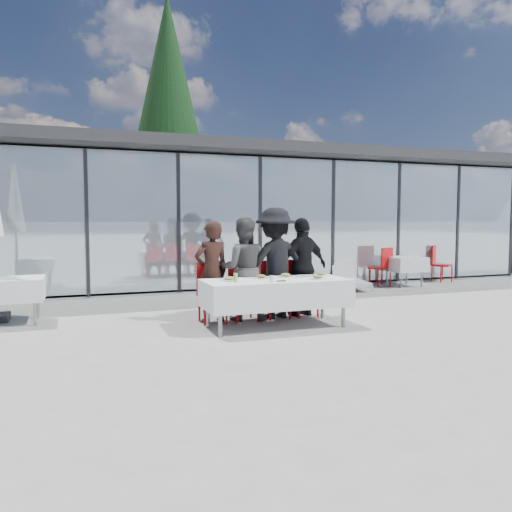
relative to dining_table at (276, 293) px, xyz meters
The scene contains 26 objects.
ground 0.57m from the dining_table, 20.80° to the right, with size 90.00×90.00×0.00m, color gray.
pavilion 8.54m from the dining_table, 74.93° to the left, with size 14.80×8.80×3.44m.
treeline 28.04m from the dining_table, 93.73° to the left, with size 62.50×2.00×4.40m.
dining_table is the anchor object (origin of this frame).
diner_a 1.14m from the dining_table, 139.42° to the left, with size 0.60×0.60×1.65m, color black.
diner_chair_a 1.13m from the dining_table, 138.24° to the left, with size 0.44×0.44×0.97m.
diner_b 0.84m from the dining_table, 112.58° to the left, with size 0.83×0.83×1.71m, color #4C4C4C.
diner_chair_b 0.81m from the dining_table, 111.74° to the left, with size 0.44×0.44×0.97m.
diner_c 0.87m from the dining_table, 68.83° to the left, with size 1.21×1.21×1.88m, color black.
diner_chair_c 0.80m from the dining_table, 69.62° to the left, with size 0.44×0.44×0.97m.
diner_d 1.12m from the dining_table, 41.97° to the left, with size 1.00×1.00×1.71m, color black.
diner_chair_d 1.10m from the dining_table, 43.16° to the left, with size 0.44×0.44×0.97m.
plate_a 0.78m from the dining_table, behind, with size 0.28×0.28×0.07m.
plate_b 0.34m from the dining_table, 139.29° to the left, with size 0.28×0.28×0.07m.
plate_c 0.41m from the dining_table, 39.59° to the left, with size 0.28×0.28×0.07m.
plate_d 0.93m from the dining_table, 11.67° to the left, with size 0.28×0.28×0.07m.
plate_extra 0.70m from the dining_table, 17.44° to the right, with size 0.28×0.28×0.07m.
juice_bottle 0.75m from the dining_table, behind, with size 0.06×0.06×0.14m, color #87BA4D.
drinking_glasses 0.42m from the dining_table, 123.42° to the right, with size 0.07×0.07×0.10m.
folded_eyeglasses 0.34m from the dining_table, 94.54° to the right, with size 0.14×0.03×0.01m, color black.
spare_table_left 4.19m from the dining_table, 156.37° to the left, with size 0.86×0.86×0.74m.
spare_table_right 5.94m from the dining_table, 34.60° to the left, with size 0.86×0.86×0.74m.
spare_chair_a 7.40m from the dining_table, 31.15° to the left, with size 0.61×0.61×0.97m.
spare_chair_b 5.64m from the dining_table, 39.02° to the left, with size 0.56×0.56×0.97m.
lounger 4.84m from the dining_table, 46.22° to the left, with size 0.85×1.42×0.72m.
conifer_tree 14.05m from the dining_table, 87.00° to the left, with size 4.00×4.00×10.50m.
Camera 1 is at (-3.10, -7.06, 1.68)m, focal length 35.00 mm.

